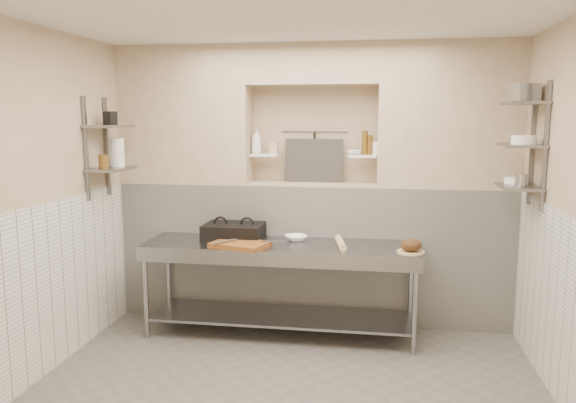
% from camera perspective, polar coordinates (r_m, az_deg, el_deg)
% --- Properties ---
extents(floor, '(4.00, 3.90, 0.10)m').
position_cam_1_polar(floor, '(4.50, -0.31, -19.70)').
color(floor, '#635E57').
rests_on(floor, ground).
extents(ceiling, '(4.00, 3.90, 0.10)m').
position_cam_1_polar(ceiling, '(4.04, -0.35, 19.49)').
color(ceiling, silver).
rests_on(ceiling, ground).
extents(wall_left, '(0.10, 3.90, 2.80)m').
position_cam_1_polar(wall_left, '(4.80, -25.23, -0.44)').
color(wall_left, '#BDA98B').
rests_on(wall_left, ground).
extents(wall_back, '(4.00, 0.10, 2.80)m').
position_cam_1_polar(wall_back, '(5.99, 2.78, 1.98)').
color(wall_back, '#BDA98B').
rests_on(wall_back, ground).
extents(wall_front, '(4.00, 0.10, 2.80)m').
position_cam_1_polar(wall_front, '(2.13, -9.22, -10.15)').
color(wall_front, '#BDA98B').
rests_on(wall_front, ground).
extents(backwall_lower, '(4.00, 0.40, 1.40)m').
position_cam_1_polar(backwall_lower, '(5.87, 2.47, -5.10)').
color(backwall_lower, white).
rests_on(backwall_lower, floor).
extents(alcove_sill, '(1.30, 0.40, 0.02)m').
position_cam_1_polar(alcove_sill, '(5.74, 2.51, 1.80)').
color(alcove_sill, '#BDA98B').
rests_on(alcove_sill, backwall_lower).
extents(backwall_pillar_left, '(1.35, 0.40, 1.40)m').
position_cam_1_polar(backwall_pillar_left, '(6.00, -10.26, 8.56)').
color(backwall_pillar_left, '#BDA98B').
rests_on(backwall_pillar_left, backwall_lower).
extents(backwall_pillar_right, '(1.35, 0.40, 1.40)m').
position_cam_1_polar(backwall_pillar_right, '(5.71, 16.04, 8.38)').
color(backwall_pillar_right, '#BDA98B').
rests_on(backwall_pillar_right, backwall_lower).
extents(backwall_header, '(1.30, 0.40, 0.40)m').
position_cam_1_polar(backwall_header, '(5.73, 2.59, 13.71)').
color(backwall_header, '#BDA98B').
rests_on(backwall_header, backwall_lower).
extents(wainscot_left, '(0.02, 3.90, 1.40)m').
position_cam_1_polar(wainscot_left, '(4.92, -24.13, -8.54)').
color(wainscot_left, white).
rests_on(wainscot_left, floor).
extents(wainscot_right, '(0.02, 3.90, 1.40)m').
position_cam_1_polar(wainscot_right, '(4.36, 26.94, -10.87)').
color(wainscot_right, white).
rests_on(wainscot_right, floor).
extents(alcove_shelf_left, '(0.28, 0.16, 0.02)m').
position_cam_1_polar(alcove_shelf_left, '(5.79, -2.40, 4.74)').
color(alcove_shelf_left, white).
rests_on(alcove_shelf_left, backwall_lower).
extents(alcove_shelf_right, '(0.28, 0.16, 0.02)m').
position_cam_1_polar(alcove_shelf_right, '(5.68, 7.56, 4.60)').
color(alcove_shelf_right, white).
rests_on(alcove_shelf_right, backwall_lower).
extents(utensil_rail, '(0.70, 0.02, 0.02)m').
position_cam_1_polar(utensil_rail, '(5.87, 2.74, 7.23)').
color(utensil_rail, gray).
rests_on(utensil_rail, wall_back).
extents(hanging_steel, '(0.02, 0.02, 0.30)m').
position_cam_1_polar(hanging_steel, '(5.86, 2.70, 5.56)').
color(hanging_steel, black).
rests_on(hanging_steel, utensil_rail).
extents(splash_panel, '(0.60, 0.08, 0.45)m').
position_cam_1_polar(splash_panel, '(5.82, 2.64, 4.16)').
color(splash_panel, '#383330').
rests_on(splash_panel, alcove_sill).
extents(shelf_rail_left_a, '(0.03, 0.03, 0.95)m').
position_cam_1_polar(shelf_rail_left_a, '(5.80, -17.92, 5.33)').
color(shelf_rail_left_a, slate).
rests_on(shelf_rail_left_a, wall_left).
extents(shelf_rail_left_b, '(0.03, 0.03, 0.95)m').
position_cam_1_polar(shelf_rail_left_b, '(5.45, -19.82, 5.06)').
color(shelf_rail_left_b, slate).
rests_on(shelf_rail_left_b, wall_left).
extents(wall_shelf_left_lower, '(0.30, 0.50, 0.02)m').
position_cam_1_polar(wall_shelf_left_lower, '(5.58, -17.52, 3.18)').
color(wall_shelf_left_lower, slate).
rests_on(wall_shelf_left_lower, wall_left).
extents(wall_shelf_left_upper, '(0.30, 0.50, 0.03)m').
position_cam_1_polar(wall_shelf_left_upper, '(5.56, -17.70, 7.29)').
color(wall_shelf_left_upper, slate).
rests_on(wall_shelf_left_upper, wall_left).
extents(shelf_rail_right_a, '(0.03, 0.03, 1.05)m').
position_cam_1_polar(shelf_rail_right_a, '(5.34, 23.54, 5.34)').
color(shelf_rail_right_a, slate).
rests_on(shelf_rail_right_a, wall_right).
extents(shelf_rail_right_b, '(0.03, 0.03, 1.05)m').
position_cam_1_polar(shelf_rail_right_b, '(4.95, 24.68, 5.08)').
color(shelf_rail_right_b, slate).
rests_on(shelf_rail_right_b, wall_right).
extents(wall_shelf_right_lower, '(0.30, 0.50, 0.02)m').
position_cam_1_polar(wall_shelf_right_lower, '(5.14, 22.40, 1.39)').
color(wall_shelf_right_lower, slate).
rests_on(wall_shelf_right_lower, wall_right).
extents(wall_shelf_right_mid, '(0.30, 0.50, 0.02)m').
position_cam_1_polar(wall_shelf_right_mid, '(5.11, 22.62, 5.28)').
color(wall_shelf_right_mid, slate).
rests_on(wall_shelf_right_mid, wall_right).
extents(wall_shelf_right_upper, '(0.30, 0.50, 0.03)m').
position_cam_1_polar(wall_shelf_right_upper, '(5.11, 22.85, 9.20)').
color(wall_shelf_right_upper, slate).
rests_on(wall_shelf_right_upper, wall_right).
extents(prep_table, '(2.60, 0.70, 0.90)m').
position_cam_1_polar(prep_table, '(5.37, -0.79, -7.01)').
color(prep_table, gray).
rests_on(prep_table, floor).
extents(panini_press, '(0.57, 0.42, 0.15)m').
position_cam_1_polar(panini_press, '(5.51, -5.52, -3.07)').
color(panini_press, black).
rests_on(panini_press, prep_table).
extents(cutting_board, '(0.57, 0.47, 0.04)m').
position_cam_1_polar(cutting_board, '(5.21, -4.89, -4.37)').
color(cutting_board, brown).
rests_on(cutting_board, prep_table).
extents(knife_blade, '(0.25, 0.09, 0.01)m').
position_cam_1_polar(knife_blade, '(5.21, -1.29, -4.04)').
color(knife_blade, gray).
rests_on(knife_blade, cutting_board).
extents(tongs, '(0.16, 0.22, 0.02)m').
position_cam_1_polar(tongs, '(5.19, -6.33, -4.03)').
color(tongs, gray).
rests_on(tongs, cutting_board).
extents(mixing_bowl, '(0.28, 0.28, 0.05)m').
position_cam_1_polar(mixing_bowl, '(5.45, 0.82, -3.71)').
color(mixing_bowl, white).
rests_on(mixing_bowl, prep_table).
extents(rolling_pin, '(0.14, 0.45, 0.07)m').
position_cam_1_polar(rolling_pin, '(5.22, 5.35, -4.21)').
color(rolling_pin, '#D8B17C').
rests_on(rolling_pin, prep_table).
extents(bread_board, '(0.24, 0.24, 0.01)m').
position_cam_1_polar(bread_board, '(5.09, 12.35, -5.02)').
color(bread_board, '#D8B17C').
rests_on(bread_board, prep_table).
extents(bread_loaf, '(0.19, 0.19, 0.11)m').
position_cam_1_polar(bread_loaf, '(5.07, 12.38, -4.32)').
color(bread_loaf, '#4C2D19').
rests_on(bread_loaf, bread_board).
extents(bottle_soap, '(0.12, 0.12, 0.27)m').
position_cam_1_polar(bottle_soap, '(5.81, -3.23, 6.18)').
color(bottle_soap, white).
rests_on(bottle_soap, alcove_shelf_left).
extents(jar_alcove, '(0.08, 0.08, 0.11)m').
position_cam_1_polar(jar_alcove, '(5.80, -1.46, 5.43)').
color(jar_alcove, '#BDA98B').
rests_on(jar_alcove, alcove_shelf_left).
extents(bowl_alcove, '(0.19, 0.19, 0.05)m').
position_cam_1_polar(bowl_alcove, '(5.67, 6.70, 4.96)').
color(bowl_alcove, white).
rests_on(bowl_alcove, alcove_shelf_right).
extents(condiment_a, '(0.05, 0.05, 0.20)m').
position_cam_1_polar(condiment_a, '(5.69, 8.34, 5.71)').
color(condiment_a, '#5B3C13').
rests_on(condiment_a, alcove_shelf_right).
extents(condiment_b, '(0.06, 0.06, 0.24)m').
position_cam_1_polar(condiment_b, '(5.71, 7.80, 5.94)').
color(condiment_b, '#5B3C13').
rests_on(condiment_b, alcove_shelf_right).
extents(condiment_c, '(0.08, 0.08, 0.13)m').
position_cam_1_polar(condiment_c, '(5.69, 8.97, 5.37)').
color(condiment_c, white).
rests_on(condiment_c, alcove_shelf_right).
extents(jug_left, '(0.14, 0.14, 0.27)m').
position_cam_1_polar(jug_left, '(5.69, -16.96, 4.80)').
color(jug_left, white).
rests_on(jug_left, wall_shelf_left_lower).
extents(jar_left, '(0.09, 0.09, 0.13)m').
position_cam_1_polar(jar_left, '(5.44, -18.23, 3.86)').
color(jar_left, '#5B3C13').
rests_on(jar_left, wall_shelf_left_lower).
extents(box_left_upper, '(0.12, 0.12, 0.13)m').
position_cam_1_polar(box_left_upper, '(5.58, -17.59, 8.07)').
color(box_left_upper, black).
rests_on(box_left_upper, wall_shelf_left_upper).
extents(bowl_right, '(0.19, 0.19, 0.06)m').
position_cam_1_polar(bowl_right, '(5.26, 22.12, 2.00)').
color(bowl_right, white).
rests_on(bowl_right, wall_shelf_right_lower).
extents(canister_right, '(0.10, 0.10, 0.10)m').
position_cam_1_polar(canister_right, '(5.06, 22.65, 2.00)').
color(canister_right, gray).
rests_on(canister_right, wall_shelf_right_lower).
extents(bowl_right_mid, '(0.20, 0.20, 0.07)m').
position_cam_1_polar(bowl_right_mid, '(5.04, 22.85, 5.80)').
color(bowl_right_mid, white).
rests_on(bowl_right_mid, wall_shelf_right_mid).
extents(basket_right, '(0.25, 0.28, 0.15)m').
position_cam_1_polar(basket_right, '(5.16, 22.78, 10.16)').
color(basket_right, gray).
rests_on(basket_right, wall_shelf_right_upper).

